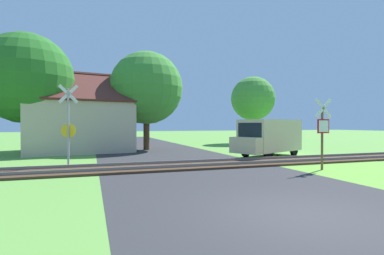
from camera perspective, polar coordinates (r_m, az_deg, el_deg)
The scene contains 10 objects.
ground_plane at distance 7.07m, azimuth 20.25°, elevation -15.51°, with size 160.00×160.00×0.00m, color #5B933D.
road_asphalt at distance 8.67m, azimuth 11.72°, elevation -12.44°, with size 7.99×80.00×0.01m, color #2D2D30.
rail_track at distance 13.96m, azimuth -0.64°, elevation -7.22°, with size 60.00×2.60×0.22m.
stop_sign_near at distance 13.98m, azimuth 23.63°, elevation -0.28°, with size 0.88×0.15×3.08m.
crossing_sign_far at distance 14.72m, azimuth -22.49°, elevation 0.92°, with size 0.88×0.16×3.78m.
house at distance 23.34m, azimuth -21.05°, elevation 0.60°, with size 8.30×7.77×5.79m.
tree_center at distance 23.38m, azimuth -8.68°, elevation 7.43°, with size 5.55×5.55×7.53m.
tree_left at distance 22.53m, azimuth -29.01°, elevation 8.16°, with size 5.90×5.90×7.91m.
tree_far at distance 31.85m, azimuth 11.52°, elevation 5.41°, with size 4.54×4.54×6.91m.
mail_truck at distance 18.73m, azimuth 14.41°, elevation -1.62°, with size 5.23×3.69×2.24m.
Camera 1 is at (-4.27, -5.28, 1.96)m, focal length 28.00 mm.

